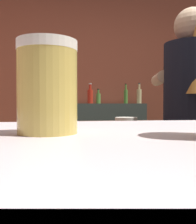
# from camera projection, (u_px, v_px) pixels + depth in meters

# --- Properties ---
(wall_back) EXTENTS (5.20, 0.10, 2.70)m
(wall_back) POSITION_uv_depth(u_px,v_px,m) (94.00, 84.00, 3.60)
(wall_back) COLOR brown
(wall_back) RESTS_ON ground
(prep_counter) EXTENTS (2.10, 0.60, 0.93)m
(prep_counter) POSITION_uv_depth(u_px,v_px,m) (164.00, 180.00, 2.11)
(prep_counter) COLOR #4E3E31
(prep_counter) RESTS_ON ground
(back_shelf) EXTENTS (0.89, 0.36, 1.08)m
(back_shelf) POSITION_uv_depth(u_px,v_px,m) (109.00, 145.00, 3.37)
(back_shelf) COLOR #343F39
(back_shelf) RESTS_ON ground
(bartender) EXTENTS (0.48, 0.55, 1.68)m
(bartender) POSITION_uv_depth(u_px,v_px,m) (191.00, 121.00, 1.64)
(bartender) COLOR #333733
(bartender) RESTS_ON ground
(mixing_bowl) EXTENTS (0.17, 0.17, 0.05)m
(mixing_bowl) POSITION_uv_depth(u_px,v_px,m) (126.00, 120.00, 1.99)
(mixing_bowl) COLOR beige
(mixing_bowl) RESTS_ON prep_counter
(pint_glass_far) EXTENTS (0.08, 0.08, 0.12)m
(pint_glass_far) POSITION_uv_depth(u_px,v_px,m) (47.00, 87.00, 0.35)
(pint_glass_far) COLOR #D4B955
(pint_glass_far) RESTS_ON bar_counter
(bottle_vinegar) EXTENTS (0.05, 0.05, 0.26)m
(bottle_vinegar) POSITION_uv_depth(u_px,v_px,m) (126.00, 96.00, 3.43)
(bottle_vinegar) COLOR #4A8535
(bottle_vinegar) RESTS_ON back_shelf
(bottle_hot_sauce) EXTENTS (0.06, 0.06, 0.27)m
(bottle_hot_sauce) POSITION_uv_depth(u_px,v_px,m) (139.00, 96.00, 3.38)
(bottle_hot_sauce) COLOR #D1C483
(bottle_hot_sauce) RESTS_ON back_shelf
(bottle_olive_oil) EXTENTS (0.06, 0.06, 0.19)m
(bottle_olive_oil) POSITION_uv_depth(u_px,v_px,m) (98.00, 98.00, 3.33)
(bottle_olive_oil) COLOR #4E8939
(bottle_olive_oil) RESTS_ON back_shelf
(bottle_soy) EXTENTS (0.07, 0.07, 0.26)m
(bottle_soy) POSITION_uv_depth(u_px,v_px,m) (90.00, 96.00, 3.33)
(bottle_soy) COLOR red
(bottle_soy) RESTS_ON back_shelf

